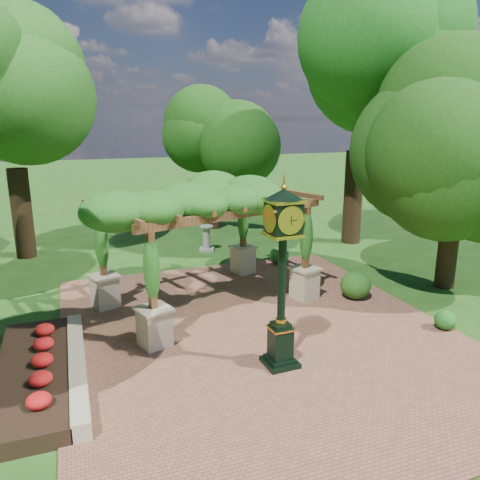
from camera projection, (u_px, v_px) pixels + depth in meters
name	position (u px, v px, depth m)	size (l,w,h in m)	color
ground	(275.00, 350.00, 11.54)	(120.00, 120.00, 0.00)	#1E4714
brick_plaza	(259.00, 332.00, 12.44)	(10.00, 12.00, 0.04)	brown
border_wall	(77.00, 366.00, 10.40)	(0.35, 5.00, 0.40)	#C6B793
flower_bed	(34.00, 374.00, 10.10)	(1.50, 5.00, 0.36)	red
pedestal_clock	(282.00, 263.00, 10.17)	(0.85, 0.85, 4.17)	black
pergola	(206.00, 203.00, 13.69)	(6.94, 5.43, 3.83)	beige
sundial	(207.00, 240.00, 20.12)	(0.78, 0.78, 1.10)	#96978F
shrub_front	(445.00, 320.00, 12.55)	(0.58, 0.58, 0.52)	#1F611B
shrub_mid	(356.00, 285.00, 14.67)	(0.95, 0.95, 0.86)	#225417
shrub_back	(279.00, 255.00, 18.24)	(0.74, 0.74, 0.67)	#266B1F
tree_west_far	(8.00, 94.00, 17.74)	(4.77, 4.77, 9.39)	black
tree_north	(213.00, 138.00, 23.31)	(4.52, 4.52, 6.73)	black
tree_east_far	(361.00, 74.00, 19.80)	(5.41, 5.41, 10.76)	black
tree_east_near	(460.00, 141.00, 14.72)	(4.77, 4.77, 7.07)	#342515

